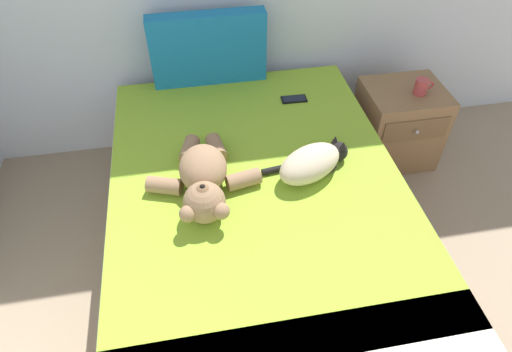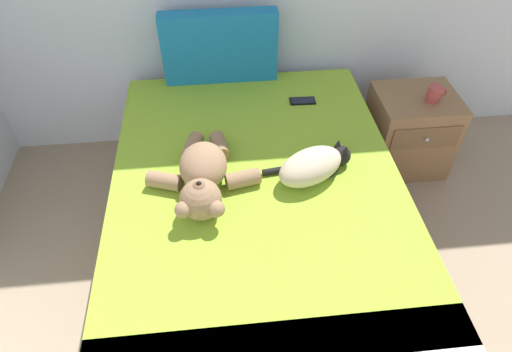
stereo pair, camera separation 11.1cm
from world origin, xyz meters
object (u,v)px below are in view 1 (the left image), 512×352
patterned_cushion (208,49)px  cat (313,162)px  nightstand (398,125)px  mug (422,87)px  bed (258,222)px  teddy_bear (204,179)px  cell_phone (294,99)px

patterned_cushion → cat: size_ratio=1.54×
nightstand → mug: mug is taller
bed → mug: (1.10, 0.61, 0.31)m
teddy_bear → cell_phone: bearing=48.1°
patterned_cushion → bed: bearing=-82.4°
patterned_cushion → teddy_bear: (-0.13, -0.95, -0.13)m
cat → mug: bearing=34.6°
bed → teddy_bear: size_ratio=3.37×
patterned_cushion → mug: size_ratio=5.65×
bed → cat: bearing=7.1°
bed → nightstand: size_ratio=3.87×
cat → mug: cat is taller
cell_phone → mug: mug is taller
teddy_bear → mug: teddy_bear is taller
nightstand → mug: 0.32m
cat → cell_phone: cat is taller
bed → patterned_cushion: (-0.13, 0.95, 0.49)m
patterned_cushion → cell_phone: (0.46, -0.30, -0.21)m
bed → mug: mug is taller
cat → teddy_bear: teddy_bear is taller
teddy_bear → nightstand: (1.30, 0.65, -0.37)m
bed → nightstand: 1.23m
teddy_bear → cat: bearing=3.5°
bed → mug: 1.30m
nightstand → mug: (0.06, -0.04, 0.31)m
teddy_bear → cell_phone: 0.88m
teddy_bear → nightstand: teddy_bear is taller
bed → patterned_cushion: patterned_cushion is taller
cat → nightstand: (0.78, 0.62, -0.35)m
mug → nightstand: bearing=143.2°
patterned_cushion → teddy_bear: size_ratio=1.12×
cell_phone → nightstand: 0.77m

